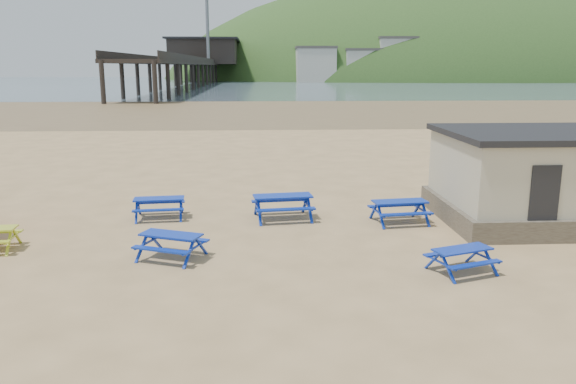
{
  "coord_description": "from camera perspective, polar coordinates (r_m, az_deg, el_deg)",
  "views": [
    {
      "loc": [
        0.43,
        -17.52,
        5.28
      ],
      "look_at": [
        1.43,
        1.5,
        1.0
      ],
      "focal_mm": 35.0,
      "sensor_mm": 36.0,
      "label": 1
    }
  ],
  "objects": [
    {
      "name": "wet_sand",
      "position": [
        72.71,
        -3.37,
        8.47
      ],
      "size": [
        400.0,
        400.0,
        0.0
      ],
      "primitive_type": "plane",
      "color": "olive",
      "rests_on": "ground"
    },
    {
      "name": "amenity_block",
      "position": [
        21.4,
        25.13,
        1.47
      ],
      "size": [
        7.4,
        5.4,
        3.15
      ],
      "color": "#665B4C",
      "rests_on": "ground"
    },
    {
      "name": "sea",
      "position": [
        187.59,
        -3.2,
        11.03
      ],
      "size": [
        400.0,
        400.0,
        0.0
      ],
      "primitive_type": "plane",
      "color": "#4B5E6B",
      "rests_on": "ground"
    },
    {
      "name": "picnic_table_blue_d",
      "position": [
        16.1,
        -11.76,
        -5.4
      ],
      "size": [
        2.1,
        1.92,
        0.72
      ],
      "rotation": [
        0.0,
        0.0,
        -0.38
      ],
      "color": "#0D14B3",
      "rests_on": "ground"
    },
    {
      "name": "picnic_table_blue_b",
      "position": [
        19.77,
        -0.54,
        -1.53
      ],
      "size": [
        2.23,
        1.88,
        0.86
      ],
      "rotation": [
        0.0,
        0.0,
        0.12
      ],
      "color": "#0D14B3",
      "rests_on": "ground"
    },
    {
      "name": "picnic_table_blue_a",
      "position": [
        20.4,
        -12.93,
        -1.6
      ],
      "size": [
        1.87,
        1.57,
        0.73
      ],
      "rotation": [
        0.0,
        0.0,
        0.1
      ],
      "color": "#0D14B3",
      "rests_on": "ground"
    },
    {
      "name": "picnic_table_blue_e",
      "position": [
        15.42,
        17.23,
        -6.65
      ],
      "size": [
        1.89,
        1.7,
        0.65
      ],
      "rotation": [
        0.0,
        0.0,
        0.34
      ],
      "color": "#0D14B3",
      "rests_on": "ground"
    },
    {
      "name": "headland_town",
      "position": [
        263.36,
        17.09,
        8.8
      ],
      "size": [
        264.0,
        144.0,
        108.0
      ],
      "color": "#2D4C1E",
      "rests_on": "ground"
    },
    {
      "name": "picnic_table_blue_c",
      "position": [
        19.68,
        11.25,
        -1.98
      ],
      "size": [
        2.01,
        1.7,
        0.77
      ],
      "rotation": [
        0.0,
        0.0,
        0.12
      ],
      "color": "#0D14B3",
      "rests_on": "ground"
    },
    {
      "name": "ground",
      "position": [
        18.3,
        -4.23,
        -4.14
      ],
      "size": [
        400.0,
        400.0,
        0.0
      ],
      "primitive_type": "plane",
      "color": "tan",
      "rests_on": "ground"
    },
    {
      "name": "pier",
      "position": [
        196.61,
        -8.59,
        12.57
      ],
      "size": [
        24.0,
        220.0,
        39.29
      ],
      "color": "black",
      "rests_on": "ground"
    }
  ]
}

